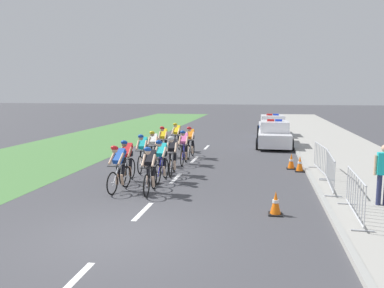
% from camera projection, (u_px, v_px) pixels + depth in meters
% --- Properties ---
extents(ground_plane, '(160.00, 160.00, 0.00)m').
position_uv_depth(ground_plane, '(119.00, 235.00, 8.75)').
color(ground_plane, '#424247').
extents(sidewalk_slab, '(4.78, 60.00, 0.12)m').
position_uv_depth(sidewalk_slab, '(339.00, 149.00, 21.09)').
color(sidewalk_slab, '#A3A099').
rests_on(sidewalk_slab, ground).
extents(kerb_edge, '(0.16, 60.00, 0.13)m').
position_uv_depth(kerb_edge, '(295.00, 148.00, 21.50)').
color(kerb_edge, '#9E9E99').
rests_on(kerb_edge, ground).
extents(grass_verge, '(7.00, 60.00, 0.01)m').
position_uv_depth(grass_verge, '(83.00, 143.00, 23.75)').
color(grass_verge, '#4C7F42').
rests_on(grass_verge, ground).
extents(lane_markings_centre, '(0.14, 17.60, 0.01)m').
position_uv_depth(lane_markings_centre, '(176.00, 178.00, 14.36)').
color(lane_markings_centre, white).
rests_on(lane_markings_centre, ground).
extents(cyclist_lead, '(0.45, 1.72, 1.56)m').
position_uv_depth(cyclist_lead, '(119.00, 167.00, 12.48)').
color(cyclist_lead, black).
rests_on(cyclist_lead, ground).
extents(cyclist_second, '(0.43, 1.72, 1.56)m').
position_uv_depth(cyclist_second, '(150.00, 169.00, 12.20)').
color(cyclist_second, black).
rests_on(cyclist_second, ground).
extents(cyclist_third, '(0.42, 1.72, 1.56)m').
position_uv_depth(cyclist_third, '(127.00, 160.00, 13.78)').
color(cyclist_third, black).
rests_on(cyclist_third, ground).
extents(cyclist_fourth, '(0.42, 1.72, 1.56)m').
position_uv_depth(cyclist_fourth, '(161.00, 160.00, 13.79)').
color(cyclist_fourth, black).
rests_on(cyclist_fourth, ground).
extents(cyclist_fifth, '(0.43, 1.72, 1.56)m').
position_uv_depth(cyclist_fifth, '(143.00, 152.00, 15.53)').
color(cyclist_fifth, black).
rests_on(cyclist_fifth, ground).
extents(cyclist_sixth, '(0.44, 1.72, 1.56)m').
position_uv_depth(cyclist_sixth, '(172.00, 155.00, 14.89)').
color(cyclist_sixth, black).
rests_on(cyclist_sixth, ground).
extents(cyclist_seventh, '(0.45, 1.72, 1.56)m').
position_uv_depth(cyclist_seventh, '(153.00, 147.00, 16.79)').
color(cyclist_seventh, black).
rests_on(cyclist_seventh, ground).
extents(cyclist_eighth, '(0.42, 1.72, 1.56)m').
position_uv_depth(cyclist_eighth, '(184.00, 147.00, 16.99)').
color(cyclist_eighth, black).
rests_on(cyclist_eighth, ground).
extents(cyclist_ninth, '(0.43, 1.72, 1.56)m').
position_uv_depth(cyclist_ninth, '(163.00, 141.00, 18.85)').
color(cyclist_ninth, black).
rests_on(cyclist_ninth, ground).
extents(cyclist_tenth, '(0.42, 1.72, 1.56)m').
position_uv_depth(cyclist_tenth, '(190.00, 141.00, 18.69)').
color(cyclist_tenth, black).
rests_on(cyclist_tenth, ground).
extents(cyclist_eleventh, '(0.43, 1.72, 1.56)m').
position_uv_depth(cyclist_eleventh, '(177.00, 136.00, 20.72)').
color(cyclist_eleventh, black).
rests_on(cyclist_eleventh, ground).
extents(police_car_nearest, '(2.01, 4.41, 1.59)m').
position_uv_depth(police_car_nearest, '(274.00, 135.00, 22.34)').
color(police_car_nearest, white).
rests_on(police_car_nearest, ground).
extents(police_car_second, '(2.13, 4.46, 1.59)m').
position_uv_depth(police_car_second, '(272.00, 127.00, 27.43)').
color(police_car_second, white).
rests_on(police_car_second, ground).
extents(crowd_barrier_front, '(0.59, 2.32, 1.07)m').
position_uv_depth(crowd_barrier_front, '(355.00, 196.00, 9.60)').
color(crowd_barrier_front, '#B7BABF').
rests_on(crowd_barrier_front, sidewalk_slab).
extents(crowd_barrier_middle, '(0.63, 2.32, 1.07)m').
position_uv_depth(crowd_barrier_middle, '(330.00, 172.00, 12.42)').
color(crowd_barrier_middle, '#B7BABF').
rests_on(crowd_barrier_middle, sidewalk_slab).
extents(crowd_barrier_rear, '(0.64, 2.32, 1.07)m').
position_uv_depth(crowd_barrier_rear, '(321.00, 159.00, 14.67)').
color(crowd_barrier_rear, '#B7BABF').
rests_on(crowd_barrier_rear, sidewalk_slab).
extents(traffic_cone_near, '(0.36, 0.36, 0.64)m').
position_uv_depth(traffic_cone_near, '(276.00, 203.00, 10.13)').
color(traffic_cone_near, black).
rests_on(traffic_cone_near, ground).
extents(traffic_cone_mid, '(0.36, 0.36, 0.64)m').
position_uv_depth(traffic_cone_mid, '(300.00, 164.00, 15.53)').
color(traffic_cone_mid, black).
rests_on(traffic_cone_mid, ground).
extents(traffic_cone_far, '(0.36, 0.36, 0.64)m').
position_uv_depth(traffic_cone_far, '(291.00, 162.00, 16.05)').
color(traffic_cone_far, black).
rests_on(traffic_cone_far, ground).
extents(spectator_closest, '(0.52, 0.25, 1.68)m').
position_uv_depth(spectator_closest, '(384.00, 171.00, 10.51)').
color(spectator_closest, '#23284C').
rests_on(spectator_closest, sidewalk_slab).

